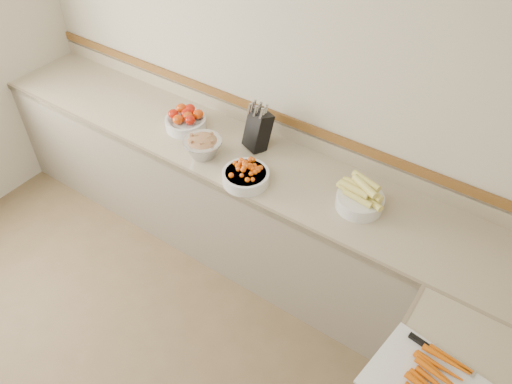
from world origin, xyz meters
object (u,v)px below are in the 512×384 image
Objects in this scene: tomato_bowl at (186,120)px; corn_bowl at (360,198)px; cherry_tomato_bowl at (246,175)px; rhubarb_bowl at (203,146)px; knife_block at (258,129)px.

tomato_bowl is 1.33m from corn_bowl.
corn_bowl reaches higher than tomato_bowl.
rhubarb_bowl is (-0.37, 0.06, 0.02)m from cherry_tomato_bowl.
cherry_tomato_bowl is (0.66, -0.23, -0.01)m from tomato_bowl.
corn_bowl is at bearing 7.58° from rhubarb_bowl.
corn_bowl is 1.05m from rhubarb_bowl.
knife_block is 1.33× the size of rhubarb_bowl.
knife_block is 1.20× the size of tomato_bowl.
cherry_tomato_bowl is 1.13× the size of rhubarb_bowl.
tomato_bowl is at bearing 161.18° from cherry_tomato_bowl.
rhubarb_bowl is (-0.24, -0.27, -0.06)m from knife_block.
knife_block is at bearing 11.15° from tomato_bowl.
knife_block reaches higher than corn_bowl.
knife_block is 0.54m from tomato_bowl.
cherry_tomato_bowl reaches higher than rhubarb_bowl.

